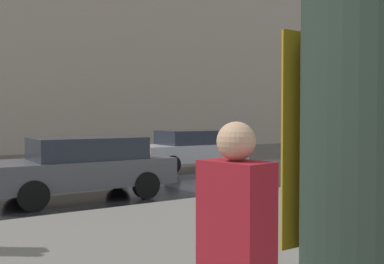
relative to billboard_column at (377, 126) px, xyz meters
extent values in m
cube|color=tan|center=(30.70, -9.26, 7.80)|extent=(18.87, 27.94, 19.18)
cylinder|color=#28382D|center=(0.00, 0.00, -0.26)|extent=(1.11, 1.11, 2.76)
cube|color=#B78C19|center=(0.56, 0.00, -0.12)|extent=(0.02, 0.83, 1.77)
cube|color=#B7B7BC|center=(11.27, -5.53, -1.18)|extent=(1.75, 4.10, 0.60)
cube|color=#232833|center=(11.27, -5.68, -0.63)|extent=(1.54, 2.46, 0.50)
cylinder|color=black|center=(10.44, -4.28, -1.48)|extent=(0.20, 0.62, 0.62)
cylinder|color=black|center=(12.09, -4.28, -1.48)|extent=(0.20, 0.62, 0.62)
cylinder|color=black|center=(10.44, -6.78, -1.48)|extent=(0.20, 0.62, 0.62)
cylinder|color=black|center=(12.09, -6.78, -1.48)|extent=(0.20, 0.62, 0.62)
cube|color=#4C4C51|center=(7.77, -0.34, -1.18)|extent=(1.75, 4.10, 0.60)
cube|color=#232833|center=(7.77, -0.49, -0.63)|extent=(1.54, 2.46, 0.50)
cylinder|color=black|center=(6.94, 0.91, -1.48)|extent=(0.20, 0.62, 0.62)
cylinder|color=black|center=(8.59, 0.91, -1.48)|extent=(0.20, 0.62, 0.62)
cylinder|color=black|center=(6.94, -1.59, -1.48)|extent=(0.20, 0.62, 0.62)
cylinder|color=black|center=(8.59, -1.59, -1.48)|extent=(0.20, 0.62, 0.62)
cube|color=maroon|center=(-0.06, 1.38, -0.48)|extent=(0.44, 0.30, 0.60)
sphere|color=tan|center=(-0.06, 1.38, -0.07)|extent=(0.22, 0.22, 0.22)
camera|label=1|loc=(-1.94, 2.87, 0.05)|focal=40.41mm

